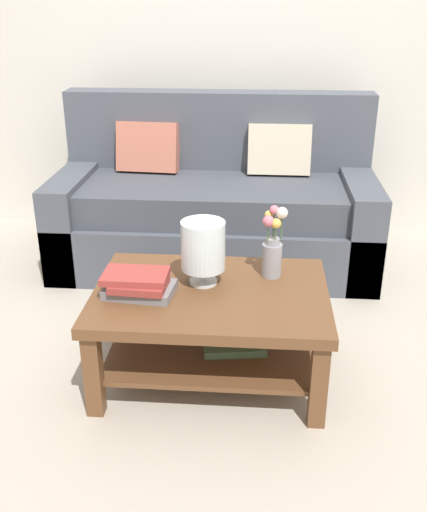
{
  "coord_description": "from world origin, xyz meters",
  "views": [
    {
      "loc": [
        0.19,
        -2.67,
        1.64
      ],
      "look_at": [
        0.0,
        -0.2,
        0.54
      ],
      "focal_mm": 41.5,
      "sensor_mm": 36.0,
      "label": 1
    }
  ],
  "objects_px": {
    "flower_pitcher": "(273,248)",
    "couch": "(215,207)",
    "book_stack_main": "(138,284)",
    "coffee_table": "(212,314)",
    "glass_hurricane_vase": "(203,247)"
  },
  "relations": [
    {
      "from": "coffee_table",
      "to": "couch",
      "type": "bearing_deg",
      "value": 93.64
    },
    {
      "from": "glass_hurricane_vase",
      "to": "coffee_table",
      "type": "bearing_deg",
      "value": -58.83
    },
    {
      "from": "book_stack_main",
      "to": "flower_pitcher",
      "type": "bearing_deg",
      "value": 22.03
    },
    {
      "from": "book_stack_main",
      "to": "couch",
      "type": "bearing_deg",
      "value": 80.61
    },
    {
      "from": "flower_pitcher",
      "to": "coffee_table",
      "type": "bearing_deg",
      "value": -147.17
    },
    {
      "from": "coffee_table",
      "to": "glass_hurricane_vase",
      "type": "height_order",
      "value": "glass_hurricane_vase"
    },
    {
      "from": "couch",
      "to": "coffee_table",
      "type": "distance_m",
      "value": 1.33
    },
    {
      "from": "couch",
      "to": "flower_pitcher",
      "type": "distance_m",
      "value": 1.22
    },
    {
      "from": "flower_pitcher",
      "to": "couch",
      "type": "bearing_deg",
      "value": 106.89
    },
    {
      "from": "book_stack_main",
      "to": "coffee_table",
      "type": "bearing_deg",
      "value": 11.38
    },
    {
      "from": "couch",
      "to": "book_stack_main",
      "type": "relative_size",
      "value": 6.4
    },
    {
      "from": "coffee_table",
      "to": "glass_hurricane_vase",
      "type": "xyz_separation_m",
      "value": [
        -0.04,
        0.07,
        0.3
      ]
    },
    {
      "from": "couch",
      "to": "glass_hurricane_vase",
      "type": "distance_m",
      "value": 1.28
    },
    {
      "from": "glass_hurricane_vase",
      "to": "book_stack_main",
      "type": "bearing_deg",
      "value": -153.47
    },
    {
      "from": "book_stack_main",
      "to": "glass_hurricane_vase",
      "type": "relative_size",
      "value": 1.07
    }
  ]
}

